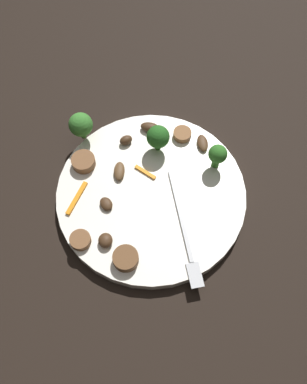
{
  "coord_description": "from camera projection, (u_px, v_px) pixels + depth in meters",
  "views": [
    {
      "loc": [
        0.27,
        -0.0,
        0.56
      ],
      "look_at": [
        0.0,
        0.0,
        0.02
      ],
      "focal_mm": 38.54,
      "sensor_mm": 36.0,
      "label": 1
    }
  ],
  "objects": [
    {
      "name": "broccoli_floret_0",
      "position": [
        160.0,
        137.0,
        0.62
      ],
      "size": [
        0.04,
        0.04,
        0.05
      ],
      "color": "#296420",
      "rests_on": "plate"
    },
    {
      "name": "mushroom_1",
      "position": [
        122.0,
        171.0,
        0.62
      ],
      "size": [
        0.03,
        0.02,
        0.01
      ],
      "primitive_type": "ellipsoid",
      "rotation": [
        0.0,
        0.0,
        3.1
      ],
      "color": "brown",
      "rests_on": "plate"
    },
    {
      "name": "sausage_slice_0",
      "position": [
        86.0,
        162.0,
        0.62
      ],
      "size": [
        0.04,
        0.04,
        0.01
      ],
      "primitive_type": "cylinder",
      "rotation": [
        0.0,
        0.0,
        1.59
      ],
      "color": "brown",
      "rests_on": "plate"
    },
    {
      "name": "broccoli_floret_2",
      "position": [
        83.0,
        125.0,
        0.62
      ],
      "size": [
        0.04,
        0.04,
        0.05
      ],
      "color": "#408630",
      "rests_on": "plate"
    },
    {
      "name": "pepper_strip_0",
      "position": [
        79.0,
        198.0,
        0.6
      ],
      "size": [
        0.05,
        0.03,
        0.0
      ],
      "primitive_type": "cube",
      "rotation": [
        0.0,
        0.0,
        5.86
      ],
      "color": "orange",
      "rests_on": "plate"
    },
    {
      "name": "mushroom_0",
      "position": [
        205.0,
        143.0,
        0.64
      ],
      "size": [
        0.03,
        0.02,
        0.01
      ],
      "primitive_type": "ellipsoid",
      "rotation": [
        0.0,
        0.0,
        0.11
      ],
      "color": "#4C331E",
      "rests_on": "plate"
    },
    {
      "name": "mushroom_2",
      "position": [
        108.0,
        240.0,
        0.57
      ],
      "size": [
        0.02,
        0.02,
        0.01
      ],
      "primitive_type": "ellipsoid",
      "rotation": [
        0.0,
        0.0,
        3.21
      ],
      "color": "#422B19",
      "rests_on": "plate"
    },
    {
      "name": "sausage_slice_3",
      "position": [
        83.0,
        240.0,
        0.57
      ],
      "size": [
        0.04,
        0.04,
        0.01
      ],
      "primitive_type": "cylinder",
      "rotation": [
        0.0,
        0.0,
        1.13
      ],
      "color": "brown",
      "rests_on": "plate"
    },
    {
      "name": "pepper_strip_1",
      "position": [
        148.0,
        172.0,
        0.62
      ],
      "size": [
        0.03,
        0.03,
        0.0
      ],
      "primitive_type": "cube",
      "rotation": [
        0.0,
        0.0,
        0.95
      ],
      "color": "orange",
      "rests_on": "plate"
    },
    {
      "name": "sausage_slice_2",
      "position": [
        128.0,
        258.0,
        0.56
      ],
      "size": [
        0.05,
        0.05,
        0.02
      ],
      "primitive_type": "cylinder",
      "rotation": [
        0.0,
        0.0,
        0.5
      ],
      "color": "brown",
      "rests_on": "plate"
    },
    {
      "name": "ground_plane",
      "position": [
        154.0,
        197.0,
        0.63
      ],
      "size": [
        1.4,
        1.4,
        0.0
      ],
      "primitive_type": "plane",
      "color": "black"
    },
    {
      "name": "fork",
      "position": [
        188.0,
        235.0,
        0.58
      ],
      "size": [
        0.18,
        0.04,
        0.0
      ],
      "rotation": [
        0.0,
        0.0,
        0.18
      ],
      "color": "silver",
      "rests_on": "plate"
    },
    {
      "name": "mushroom_3",
      "position": [
        150.0,
        127.0,
        0.65
      ],
      "size": [
        0.02,
        0.03,
        0.01
      ],
      "primitive_type": "ellipsoid",
      "rotation": [
        0.0,
        0.0,
        1.31
      ],
      "color": "#422B19",
      "rests_on": "plate"
    },
    {
      "name": "mushroom_4",
      "position": [
        109.0,
        204.0,
        0.6
      ],
      "size": [
        0.03,
        0.03,
        0.01
      ],
      "primitive_type": "ellipsoid",
      "rotation": [
        0.0,
        0.0,
        3.7
      ],
      "color": "#422B19",
      "rests_on": "plate"
    },
    {
      "name": "mushroom_5",
      "position": [
        128.0,
        140.0,
        0.64
      ],
      "size": [
        0.02,
        0.02,
        0.01
      ],
      "primitive_type": "ellipsoid",
      "rotation": [
        0.0,
        0.0,
        5.18
      ],
      "color": "#422B19",
      "rests_on": "plate"
    },
    {
      "name": "plate",
      "position": [
        154.0,
        195.0,
        0.62
      ],
      "size": [
        0.28,
        0.28,
        0.02
      ],
      "primitive_type": "cylinder",
      "color": "white",
      "rests_on": "ground_plane"
    },
    {
      "name": "broccoli_floret_1",
      "position": [
        220.0,
        155.0,
        0.6
      ],
      "size": [
        0.03,
        0.03,
        0.05
      ],
      "color": "#347525",
      "rests_on": "plate"
    },
    {
      "name": "sausage_slice_1",
      "position": [
        185.0,
        134.0,
        0.65
      ],
      "size": [
        0.04,
        0.04,
        0.01
      ],
      "primitive_type": "cylinder",
      "rotation": [
        0.0,
        0.0,
        0.44
      ],
      "color": "brown",
      "rests_on": "plate"
    }
  ]
}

